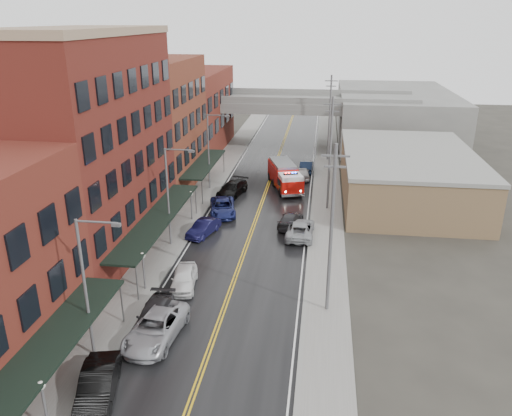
{
  "coord_description": "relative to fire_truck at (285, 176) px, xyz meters",
  "views": [
    {
      "loc": [
        6.31,
        -15.58,
        19.25
      ],
      "look_at": [
        0.62,
        26.58,
        3.0
      ],
      "focal_mm": 35.0,
      "sensor_mm": 36.0,
      "label": 1
    }
  ],
  "objects": [
    {
      "name": "parked_car_right_0",
      "position": [
        2.56,
        -13.94,
        -0.86
      ],
      "size": [
        2.61,
        5.49,
        1.51
      ],
      "primitive_type": "imported",
      "rotation": [
        0.0,
        0.0,
        3.12
      ],
      "color": "#979A9F",
      "rests_on": "ground"
    },
    {
      "name": "globe_lamp_2",
      "position": [
        -8.52,
        -11.44,
        0.69
      ],
      "size": [
        0.44,
        0.44,
        3.12
      ],
      "color": "#59595B",
      "rests_on": "ground"
    },
    {
      "name": "parked_car_left_6",
      "position": [
        -5.77,
        -9.31,
        -0.85
      ],
      "size": [
        3.75,
        5.99,
        1.55
      ],
      "primitive_type": "imported",
      "rotation": [
        0.0,
        0.0,
        0.23
      ],
      "color": "navy",
      "rests_on": "ground"
    },
    {
      "name": "parked_car_left_1",
      "position": [
        -7.12,
        -36.74,
        -0.79
      ],
      "size": [
        2.9,
        5.3,
        1.66
      ],
      "primitive_type": "imported",
      "rotation": [
        0.0,
        0.0,
        0.24
      ],
      "color": "black",
      "rests_on": "ground"
    },
    {
      "name": "curb_right",
      "position": [
        3.53,
        -11.44,
        -1.54
      ],
      "size": [
        0.3,
        160.0,
        0.15
      ],
      "primitive_type": "cube",
      "color": "gray",
      "rests_on": "ground"
    },
    {
      "name": "curb_left",
      "position": [
        -7.77,
        -11.44,
        -1.54
      ],
      "size": [
        0.3,
        160.0,
        0.15
      ],
      "primitive_type": "cube",
      "color": "gray",
      "rests_on": "ground"
    },
    {
      "name": "road",
      "position": [
        -2.12,
        -11.44,
        -1.61
      ],
      "size": [
        11.0,
        160.0,
        0.02
      ],
      "primitive_type": "cube",
      "color": "black",
      "rests_on": "ground"
    },
    {
      "name": "right_far_block",
      "position": [
        15.88,
        28.56,
        2.38
      ],
      "size": [
        18.0,
        30.0,
        8.0
      ],
      "primitive_type": "cube",
      "color": "slate",
      "rests_on": "ground"
    },
    {
      "name": "parked_car_left_4",
      "position": [
        -5.72,
        -24.57,
        -0.87
      ],
      "size": [
        2.36,
        4.61,
        1.5
      ],
      "primitive_type": "imported",
      "rotation": [
        0.0,
        0.0,
        0.14
      ],
      "color": "white",
      "rests_on": "ground"
    },
    {
      "name": "parked_car_left_7",
      "position": [
        -5.82,
        -3.39,
        -0.82
      ],
      "size": [
        3.42,
        5.84,
        1.59
      ],
      "primitive_type": "imported",
      "rotation": [
        0.0,
        0.0,
        -0.23
      ],
      "color": "black",
      "rests_on": "ground"
    },
    {
      "name": "brick_building_c",
      "position": [
        -15.42,
        -0.94,
        5.88
      ],
      "size": [
        9.0,
        15.0,
        15.0
      ],
      "primitive_type": "cube",
      "color": "maroon",
      "rests_on": "ground"
    },
    {
      "name": "parked_car_right_1",
      "position": [
        1.48,
        -11.64,
        -0.94
      ],
      "size": [
        2.61,
        4.91,
        1.36
      ],
      "primitive_type": "imported",
      "rotation": [
        0.0,
        0.0,
        2.98
      ],
      "color": "#232325",
      "rests_on": "ground"
    },
    {
      "name": "awning_0",
      "position": [
        -9.61,
        -37.44,
        1.37
      ],
      "size": [
        2.6,
        16.0,
        3.09
      ],
      "color": "black",
      "rests_on": "ground"
    },
    {
      "name": "utility_pole_0",
      "position": [
        5.08,
        -26.44,
        4.69
      ],
      "size": [
        1.8,
        0.24,
        12.0
      ],
      "color": "#59595B",
      "rests_on": "ground"
    },
    {
      "name": "utility_pole_1",
      "position": [
        5.08,
        -6.44,
        4.69
      ],
      "size": [
        1.8,
        0.24,
        12.0
      ],
      "color": "#59595B",
      "rests_on": "ground"
    },
    {
      "name": "parked_car_left_3",
      "position": [
        -6.26,
        -29.91,
        -0.87
      ],
      "size": [
        2.39,
        5.28,
        1.5
      ],
      "primitive_type": "imported",
      "rotation": [
        0.0,
        0.0,
        0.06
      ],
      "color": "#262628",
      "rests_on": "ground"
    },
    {
      "name": "parked_car_right_2",
      "position": [
        1.92,
        4.15,
        -0.88
      ],
      "size": [
        2.13,
        4.48,
        1.48
      ],
      "primitive_type": "imported",
      "rotation": [
        0.0,
        0.0,
        3.23
      ],
      "color": "#B2B2B2",
      "rests_on": "ground"
    },
    {
      "name": "brick_building_b",
      "position": [
        -15.42,
        -18.44,
        7.38
      ],
      "size": [
        9.0,
        20.0,
        18.0
      ],
      "primitive_type": "cube",
      "color": "#591C17",
      "rests_on": "ground"
    },
    {
      "name": "globe_lamp_1",
      "position": [
        -8.52,
        -25.44,
        0.69
      ],
      "size": [
        0.44,
        0.44,
        3.12
      ],
      "color": "#59595B",
      "rests_on": "ground"
    },
    {
      "name": "street_lamp_0",
      "position": [
        -8.67,
        -33.44,
        3.57
      ],
      "size": [
        2.64,
        0.22,
        9.0
      ],
      "color": "#59595B",
      "rests_on": "ground"
    },
    {
      "name": "globe_lamp_0",
      "position": [
        -8.52,
        -39.44,
        0.69
      ],
      "size": [
        0.44,
        0.44,
        3.12
      ],
      "color": "#59595B",
      "rests_on": "ground"
    },
    {
      "name": "parked_car_left_2",
      "position": [
        -5.72,
        -31.24,
        -0.79
      ],
      "size": [
        3.31,
        6.21,
        1.66
      ],
      "primitive_type": "imported",
      "rotation": [
        0.0,
        0.0,
        -0.1
      ],
      "color": "#9B9DA3",
      "rests_on": "ground"
    },
    {
      "name": "awning_2",
      "position": [
        -9.61,
        -0.94,
        1.37
      ],
      "size": [
        2.6,
        13.0,
        3.09
      ],
      "color": "black",
      "rests_on": "ground"
    },
    {
      "name": "tan_building",
      "position": [
        13.88,
        -1.44,
        0.88
      ],
      "size": [
        14.0,
        22.0,
        5.0
      ],
      "primitive_type": "cube",
      "color": "#7F6244",
      "rests_on": "ground"
    },
    {
      "name": "parked_car_left_5",
      "position": [
        -6.5,
        -14.82,
        -0.9
      ],
      "size": [
        2.72,
        4.59,
        1.43
      ],
      "primitive_type": "imported",
      "rotation": [
        0.0,
        0.0,
        -0.3
      ],
      "color": "black",
      "rests_on": "ground"
    },
    {
      "name": "overpass",
      "position": [
        -2.12,
        20.56,
        4.37
      ],
      "size": [
        40.0,
        10.0,
        7.5
      ],
      "color": "slate",
      "rests_on": "ground"
    },
    {
      "name": "fire_truck",
      "position": [
        0.0,
        0.0,
        0.0
      ],
      "size": [
        5.13,
        8.58,
        2.99
      ],
      "rotation": [
        0.0,
        0.0,
        0.31
      ],
      "color": "#BA0E08",
      "rests_on": "ground"
    },
    {
      "name": "utility_pole_2",
      "position": [
        5.08,
        13.56,
        4.69
      ],
      "size": [
        1.8,
        0.24,
        12.0
      ],
      "color": "#59595B",
      "rests_on": "ground"
    },
    {
      "name": "sidewalk_left",
      "position": [
        -9.42,
        -11.44,
        -1.54
      ],
      "size": [
        3.0,
        160.0,
        0.15
      ],
      "primitive_type": "cube",
      "color": "slate",
      "rests_on": "ground"
    },
    {
      "name": "street_lamp_2",
      "position": [
        -8.67,
        -1.44,
        3.57
      ],
      "size": [
        2.64,
        0.22,
        9.0
      ],
      "color": "#59595B",
      "rests_on": "ground"
    },
    {
      "name": "parked_car_right_3",
      "position": [
        2.31,
        7.14,
        -0.85
      ],
      "size": [
        1.79,
        4.73,
        1.54
      ],
      "primitive_type": "imported",
      "rotation": [
        0.0,
        0.0,
        3.11
      ],
      "color": "black",
      "rests_on": "ground"
    },
    {
      "name": "awning_1",
      "position": [
        -9.61,
        -18.44,
        1.37
      ],
      "size": [
        2.6,
        18.0,
        3.09
      ],
      "color": "black",
      "rests_on": "ground"
    },
    {
      "name": "brick_building_far",
      "position": [
        -15.42,
        16.56,
        4.38
      ],
      "size": [
        9.0,
        20.0,
        12.0
      ],
      "primitive_type": "cube",
      "color": "#602619",
      "rests_on": "ground"
    },
    {
      "name": "sidewalk_right",
      "position": [
        5.18,
        -11.44,
        -1.54
      ],
      "size": [
        3.0,
        160.0,
        0.15
      ],
      "primitive_type": "cube",
      "color": "slate",
      "rests_on": "ground"
    },
    {
      "name": "street_lamp_1",
      "position": [
        -8.67,
        -17.44,
        3.57
      ],
      "size": [
        2.64,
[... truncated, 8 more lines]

